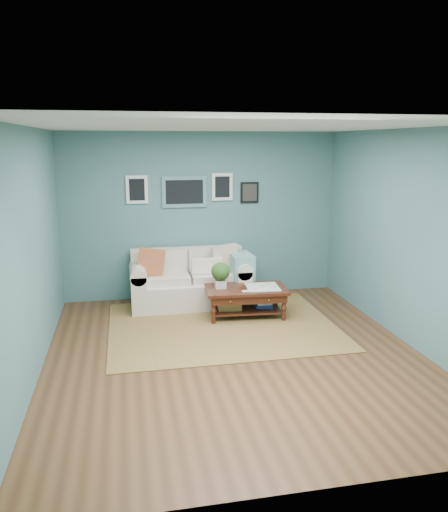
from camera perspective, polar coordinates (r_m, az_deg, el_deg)
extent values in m
plane|color=brown|center=(6.20, 1.22, -11.16)|extent=(5.00, 5.00, 0.00)
plane|color=white|center=(5.67, 1.35, 14.62)|extent=(5.00, 5.00, 0.00)
cube|color=#476F74|center=(8.21, -2.56, 4.61)|extent=(4.50, 0.02, 2.70)
cube|color=#476F74|center=(3.48, 10.40, -7.09)|extent=(4.50, 0.02, 2.70)
cube|color=#476F74|center=(5.74, -21.21, 0.16)|extent=(0.02, 5.00, 2.70)
cube|color=#476F74|center=(6.65, 20.58, 1.84)|extent=(0.02, 5.00, 2.70)
cube|color=slate|center=(8.10, -4.55, 7.32)|extent=(0.72, 0.03, 0.50)
cube|color=black|center=(8.08, -4.54, 7.31)|extent=(0.60, 0.01, 0.38)
cube|color=white|center=(8.04, -9.92, 7.49)|extent=(0.34, 0.03, 0.44)
cube|color=white|center=(8.19, -0.21, 7.91)|extent=(0.34, 0.03, 0.44)
cube|color=black|center=(8.30, 2.93, 7.27)|extent=(0.30, 0.03, 0.34)
cube|color=brown|center=(7.09, -0.20, -7.95)|extent=(3.13, 2.50, 0.01)
cube|color=silver|center=(7.93, -3.93, -4.22)|extent=(1.37, 0.85, 0.40)
cube|color=silver|center=(8.13, -4.28, -0.63)|extent=(1.79, 0.21, 0.46)
cube|color=silver|center=(7.84, -9.75, -3.83)|extent=(0.23, 0.85, 0.60)
cube|color=silver|center=(8.04, 1.72, -3.24)|extent=(0.23, 0.85, 0.60)
cylinder|color=silver|center=(7.76, -9.83, -1.72)|extent=(0.25, 0.85, 0.25)
cylinder|color=silver|center=(7.96, 1.74, -1.17)|extent=(0.25, 0.85, 0.25)
cube|color=silver|center=(7.76, -6.58, -2.61)|extent=(0.69, 0.54, 0.13)
cube|color=silver|center=(7.85, -1.26, -2.35)|extent=(0.69, 0.54, 0.13)
cube|color=silver|center=(7.96, -6.79, -0.47)|extent=(0.69, 0.12, 0.35)
cube|color=silver|center=(8.05, -1.60, -0.23)|extent=(0.69, 0.12, 0.35)
cube|color=#DA5034|center=(7.69, -8.36, -0.70)|extent=(0.46, 0.17, 0.46)
cube|color=beige|center=(7.90, 0.15, -0.20)|extent=(0.45, 0.17, 0.44)
cube|color=#EFE1CF|center=(7.75, -1.91, -1.12)|extent=(0.48, 0.12, 0.23)
cube|color=#71A6A8|center=(7.89, 1.92, -2.46)|extent=(0.33, 0.53, 0.77)
cube|color=black|center=(7.35, 2.54, -3.80)|extent=(1.23, 0.78, 0.04)
cube|color=black|center=(7.37, 2.54, -4.38)|extent=(1.14, 0.69, 0.12)
cube|color=black|center=(7.44, 2.52, -6.09)|extent=(1.04, 0.59, 0.02)
sphere|color=gold|center=(7.03, 0.74, -5.22)|extent=(0.03, 0.03, 0.03)
sphere|color=gold|center=(7.12, 5.14, -5.04)|extent=(0.03, 0.03, 0.03)
cylinder|color=black|center=(7.10, -1.21, -6.26)|extent=(0.06, 0.06, 0.40)
cylinder|color=black|center=(7.27, 6.86, -5.90)|extent=(0.06, 0.06, 0.40)
cylinder|color=black|center=(7.60, -1.61, -4.96)|extent=(0.06, 0.06, 0.40)
cylinder|color=black|center=(7.75, 5.94, -4.66)|extent=(0.06, 0.06, 0.40)
cube|color=silver|center=(7.32, -0.40, -3.20)|extent=(0.17, 0.17, 0.12)
sphere|color=#1B4716|center=(7.27, -0.40, -1.79)|extent=(0.27, 0.27, 0.27)
cube|color=white|center=(7.38, 4.43, -3.55)|extent=(0.51, 0.51, 0.01)
cube|color=#9F7F4B|center=(7.37, 0.64, -5.36)|extent=(0.35, 0.26, 0.20)
cube|color=#253E92|center=(7.49, 4.58, -5.46)|extent=(0.25, 0.19, 0.11)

